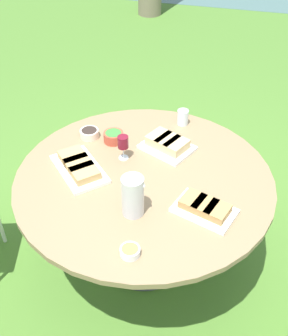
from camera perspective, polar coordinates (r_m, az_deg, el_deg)
The scene contains 11 objects.
ground_plane at distance 2.94m, azimuth -0.00°, elevation -12.18°, with size 40.00×40.00×0.00m, color #4C7A2D.
dining_table at distance 2.47m, azimuth -0.00°, elevation -2.69°, with size 1.49×1.49×0.74m.
water_pitcher at distance 2.12m, azimuth -1.52°, elevation -3.81°, with size 0.12×0.11×0.23m.
wine_glass at distance 2.48m, azimuth -2.85°, elevation 3.37°, with size 0.06×0.06×0.16m.
platter_bread_main at distance 2.61m, azimuth 3.17°, elevation 3.28°, with size 0.37×0.34×0.08m.
platter_charcuterie at distance 2.46m, azimuth -8.80°, elevation 0.22°, with size 0.43×0.44×0.07m.
platter_sandwich_side at distance 2.20m, azimuth 8.21°, elevation -5.38°, with size 0.36×0.29×0.06m.
bowl_fries at distance 1.99m, azimuth -1.90°, elevation -11.18°, with size 0.10×0.10×0.04m.
bowl_salad at distance 2.68m, azimuth -4.15°, elevation 4.29°, with size 0.13×0.13×0.07m.
bowl_olives at distance 2.74m, azimuth -7.40°, elevation 4.71°, with size 0.12×0.12×0.05m.
cup_water_near at distance 2.84m, azimuth 5.27°, elevation 6.86°, with size 0.07×0.07×0.10m.
Camera 1 is at (0.48, -1.79, 2.29)m, focal length 45.00 mm.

